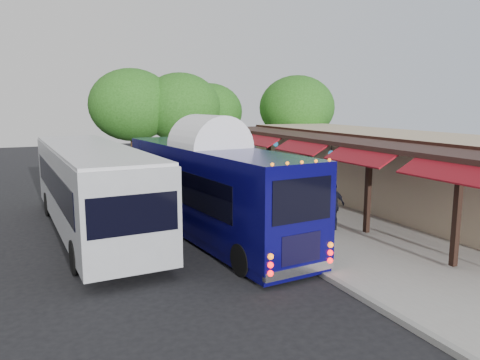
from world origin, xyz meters
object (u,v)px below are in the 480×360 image
ped_c (333,206)px  ped_d (195,167)px  coach_bus (210,185)px  ped_b (259,182)px  city_bus (91,185)px  ped_a (272,207)px

ped_c → ped_d: bearing=-92.1°
ped_d → coach_bus: bearing=67.7°
ped_b → ped_d: (-1.21, 6.52, 0.05)m
city_bus → ped_a: 7.05m
ped_b → ped_c: size_ratio=0.89×
coach_bus → ped_b: size_ratio=6.80×
ped_c → ped_a: bearing=-39.2°
ped_c → ped_d: ped_c is taller
ped_b → ped_d: bearing=-67.0°
ped_a → ped_d: ped_d is taller
coach_bus → ped_b: 6.55m
coach_bus → ped_d: 11.75m
coach_bus → ped_d: bearing=68.2°
ped_a → ped_b: size_ratio=0.96×
ped_b → ped_c: 6.49m
city_bus → ped_a: city_bus is taller
city_bus → ped_d: (7.26, 9.06, -0.82)m
coach_bus → ped_a: size_ratio=7.06×
ped_b → ped_d: 6.63m
city_bus → ped_d: bearing=47.9°
ped_b → coach_bus: bearing=59.7°
coach_bus → ped_c: bearing=-27.5°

